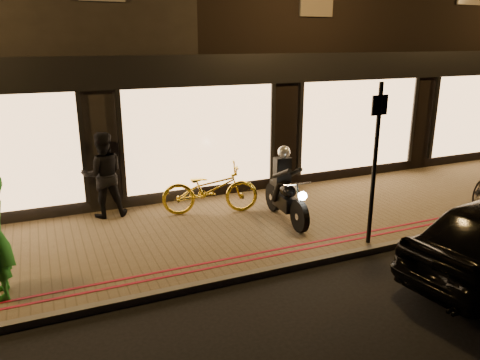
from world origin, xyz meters
TOP-DOWN VIEW (x-y plane):
  - ground at (0.00, 0.00)m, footprint 90.00×90.00m
  - sidewalk at (0.00, 2.00)m, footprint 50.00×4.00m
  - kerb_stone at (0.00, 0.05)m, footprint 50.00×0.14m
  - red_kerb_lines at (0.00, 0.55)m, footprint 50.00×0.26m
  - building_row at (-0.00, 8.99)m, footprint 48.00×10.11m
  - motorcycle at (1.16, 1.91)m, footprint 0.60×1.94m
  - sign_post at (2.05, 0.25)m, footprint 0.35×0.09m
  - bicycle_gold at (-0.16, 2.94)m, footprint 2.22×1.23m
  - person_dark at (-2.31, 3.67)m, footprint 0.93×0.74m

SIDE VIEW (x-z plane):
  - ground at x=0.00m, z-range 0.00..0.00m
  - sidewalk at x=0.00m, z-range 0.00..0.12m
  - kerb_stone at x=0.00m, z-range 0.00..0.12m
  - red_kerb_lines at x=0.00m, z-range 0.12..0.13m
  - bicycle_gold at x=-0.16m, z-range 0.12..1.23m
  - motorcycle at x=1.16m, z-range -0.06..1.53m
  - person_dark at x=-2.31m, z-range 0.12..1.98m
  - sign_post at x=2.05m, z-range 0.30..3.30m
  - building_row at x=0.00m, z-range 0.00..8.50m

